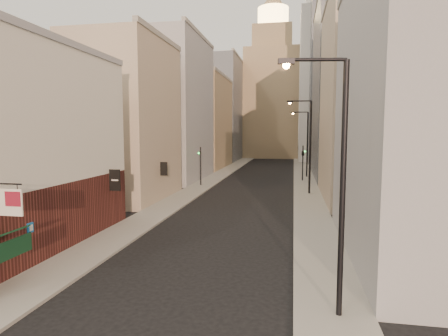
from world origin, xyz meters
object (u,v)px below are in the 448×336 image
clock_tower (272,91)px  streetlamp_near (336,174)px  streetlamp_far (306,140)px  streetlamp_mid (308,141)px  traffic_light_left (201,158)px  white_tower (318,79)px  traffic_light_right (303,154)px

clock_tower → streetlamp_near: clock_tower is taller
clock_tower → streetlamp_far: (7.67, -44.42, -11.99)m
streetlamp_mid → traffic_light_left: (-13.10, 4.05, -2.31)m
white_tower → traffic_light_left: white_tower is taller
streetlamp_mid → streetlamp_far: 15.66m
white_tower → clock_tower: bearing=128.2°
traffic_light_right → clock_tower: bearing=-77.5°
white_tower → streetlamp_mid: bearing=-94.4°
streetlamp_near → traffic_light_left: streetlamp_near is taller
clock_tower → white_tower: clock_tower is taller
traffic_light_right → streetlamp_mid: bearing=95.3°
clock_tower → traffic_light_right: 51.44m
streetlamp_mid → traffic_light_right: size_ratio=2.06×
traffic_light_left → streetlamp_mid: bearing=149.4°
streetlamp_near → traffic_light_left: (-13.11, 32.01, -1.88)m
streetlamp_mid → traffic_light_left: 13.91m
streetlamp_near → streetlamp_far: size_ratio=0.97×
streetlamp_far → white_tower: bearing=80.3°
streetlamp_near → clock_tower: bearing=85.9°
streetlamp_far → traffic_light_right: streetlamp_far is taller
clock_tower → streetlamp_far: 46.64m
white_tower → streetlamp_far: size_ratio=4.20×
clock_tower → streetlamp_near: 89.19m
traffic_light_left → streetlamp_far: bearing=-152.4°
streetlamp_near → traffic_light_right: (-0.23, 39.02, -1.65)m
clock_tower → white_tower: 17.83m
clock_tower → streetlamp_near: bearing=-85.2°
clock_tower → traffic_light_left: size_ratio=8.98×
streetlamp_near → traffic_light_left: bearing=103.3°
streetlamp_far → traffic_light_right: (-0.48, -4.60, -1.83)m
streetlamp_mid → traffic_light_right: bearing=85.7°
traffic_light_right → streetlamp_far: bearing=-91.8°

